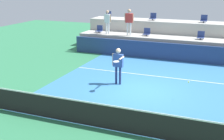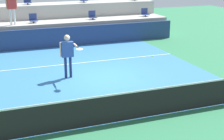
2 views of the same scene
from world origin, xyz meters
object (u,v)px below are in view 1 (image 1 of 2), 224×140
Objects in this scene: stadium_chair_lower_right at (201,36)px; tennis_ball at (189,82)px; stadium_chair_lower_left at (147,33)px; spectator_in_grey at (108,20)px; stadium_chair_upper_far_left at (108,15)px; tennis_player at (118,62)px; stadium_chair_lower_far_left at (99,30)px; spectator_in_white at (129,20)px; stadium_chair_upper_right at (204,19)px; stadium_chair_upper_left at (153,17)px.

stadium_chair_lower_right reaches higher than tennis_ball.
stadium_chair_lower_left is 2.87m from spectator_in_grey.
tennis_player is (4.02, -8.56, -1.21)m from stadium_chair_upper_far_left.
stadium_chair_upper_far_left is 0.31× the size of spectator_in_grey.
stadium_chair_lower_far_left is at bearing 180.00° from stadium_chair_lower_left.
spectator_in_white is at bearing 125.29° from tennis_ball.
stadium_chair_lower_right is at bearing 92.27° from tennis_ball.
spectator_in_grey is at bearing 132.93° from tennis_ball.
stadium_chair_lower_left is at bearing 180.00° from stadium_chair_lower_right.
stadium_chair_upper_right is 6.63m from spectator_in_grey.
stadium_chair_lower_far_left is 1.00× the size of stadium_chair_upper_right.
stadium_chair_lower_far_left is at bearing -152.74° from stadium_chair_upper_left.
tennis_ball is at bearing -87.73° from stadium_chair_lower_right.
stadium_chair_lower_far_left and stadium_chair_lower_left have the same top height.
stadium_chair_upper_far_left is at bearing 138.02° from spectator_in_white.
stadium_chair_lower_left and stadium_chair_lower_right have the same top height.
tennis_player is (-3.09, -8.56, -1.21)m from stadium_chair_upper_right.
stadium_chair_upper_right is 5.17m from spectator_in_white.
spectator_in_white is (-1.59, 6.37, 1.24)m from tennis_player.
stadium_chair_upper_left is at bearing 91.47° from stadium_chair_lower_left.
stadium_chair_lower_far_left is 1.99m from stadium_chair_upper_far_left.
stadium_chair_upper_right is 7.65× the size of tennis_ball.
stadium_chair_lower_left is at bearing 117.34° from tennis_ball.
tennis_player is (0.44, -6.76, -0.36)m from stadium_chair_lower_left.
tennis_ball is at bearing -45.27° from stadium_chair_lower_far_left.
stadium_chair_upper_right is 0.29× the size of spectator_in_white.
spectator_in_white is 8.83m from tennis_ball.
stadium_chair_upper_far_left is 1.00× the size of stadium_chair_upper_right.
tennis_ball is (3.86, -7.48, -0.68)m from stadium_chair_lower_left.
spectator_in_grey is at bearing -140.89° from stadium_chair_upper_left.
stadium_chair_lower_right is at bearing -14.13° from stadium_chair_upper_far_left.
stadium_chair_lower_right is 6.36m from spectator_in_grey.
stadium_chair_lower_right is at bearing -88.65° from stadium_chair_upper_right.
stadium_chair_lower_right is 7.51m from tennis_ball.
stadium_chair_lower_left is 7.65× the size of tennis_ball.
spectator_in_white is at bearing -116.91° from stadium_chair_upper_left.
stadium_chair_lower_right is 7.46m from tennis_player.
stadium_chair_upper_left is 0.29× the size of spectator_in_white.
stadium_chair_upper_left reaches higher than tennis_ball.
tennis_ball is at bearing -67.14° from stadium_chair_upper_left.
stadium_chair_upper_far_left is 1.00× the size of stadium_chair_upper_left.
spectator_in_white is at bearing -175.36° from stadium_chair_lower_right.
spectator_in_white reaches higher than stadium_chair_upper_left.
stadium_chair_lower_right is 4.82m from spectator_in_white.
stadium_chair_upper_right is at bearing 0.00° from stadium_chair_upper_far_left.
stadium_chair_lower_far_left is 1.00× the size of stadium_chair_upper_far_left.
spectator_in_white reaches higher than stadium_chair_lower_far_left.
stadium_chair_lower_far_left is at bearing -165.71° from stadium_chair_upper_right.
stadium_chair_lower_left reaches higher than tennis_ball.
stadium_chair_lower_right is 7.65× the size of tennis_ball.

